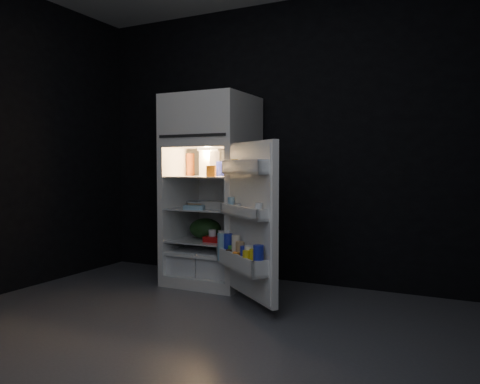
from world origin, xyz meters
The scene contains 17 objects.
floor centered at (0.00, 0.00, 0.00)m, with size 4.00×3.40×0.00m, color #57575D.
wall_back centered at (0.00, 1.70, 1.35)m, with size 4.00×0.00×2.70m, color black.
refrigerator centered at (-0.55, 1.32, 0.96)m, with size 0.76×0.71×1.78m.
fridge_door centered at (0.11, 0.71, 0.67)m, with size 0.68×0.60×1.22m.
milk_jug centered at (-0.59, 1.31, 1.15)m, with size 0.14×0.14×0.24m, color white.
mayo_jar centered at (-0.51, 1.38, 1.10)m, with size 0.12×0.12×0.14m, color #1E29A3.
jam_jar centered at (-0.34, 1.28, 1.09)m, with size 0.10×0.10×0.13m, color black.
amber_bottle centered at (-0.83, 1.36, 1.14)m, with size 0.08×0.08×0.22m, color #C3591F.
small_carton centered at (-0.41, 1.05, 1.08)m, with size 0.08×0.06×0.10m, color orange.
egg_carton centered at (-0.43, 1.19, 0.76)m, with size 0.27×0.10×0.07m, color #9C978E.
pie centered at (-0.71, 1.37, 0.75)m, with size 0.28×0.28×0.04m, color tan.
flat_package centered at (-0.58, 1.03, 0.75)m, with size 0.18×0.09×0.04m, color #7DA9C2.
wrapped_pkg centered at (-0.40, 1.38, 0.75)m, with size 0.11×0.09×0.05m, color beige.
produce_bag centered at (-0.61, 1.27, 0.52)m, with size 0.31×0.27×0.20m, color #193815.
yogurt_tray centered at (-0.40, 1.16, 0.45)m, with size 0.25×0.13×0.05m, color #B60F10.
small_can_red centered at (-0.44, 1.42, 0.47)m, with size 0.07×0.07×0.09m, color #B60F10.
small_can_silver centered at (-0.30, 1.37, 0.47)m, with size 0.08×0.08×0.09m, color #B5B5B9.
Camera 1 is at (1.66, -2.57, 1.12)m, focal length 35.00 mm.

